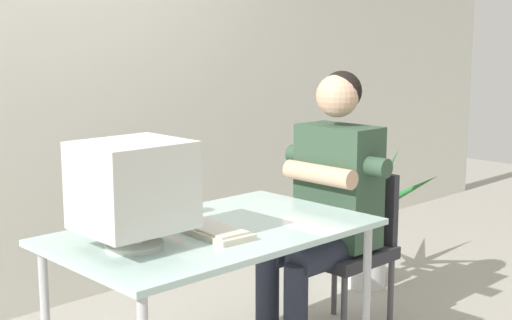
{
  "coord_description": "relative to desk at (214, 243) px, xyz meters",
  "views": [
    {
      "loc": [
        -1.79,
        -2.11,
        1.47
      ],
      "look_at": [
        0.23,
        0.0,
        0.96
      ],
      "focal_mm": 50.32,
      "sensor_mm": 36.0,
      "label": 1
    }
  ],
  "objects": [
    {
      "name": "wall_back",
      "position": [
        0.3,
        1.4,
        0.85
      ],
      "size": [
        8.0,
        0.1,
        3.0
      ],
      "primitive_type": "cube",
      "color": "silver",
      "rests_on": "ground_plane"
    },
    {
      "name": "desk",
      "position": [
        0.0,
        0.0,
        0.0
      ],
      "size": [
        1.27,
        0.77,
        0.71
      ],
      "color": "#B7B7BC",
      "rests_on": "ground_plane"
    },
    {
      "name": "crt_monitor",
      "position": [
        -0.37,
        0.0,
        0.28
      ],
      "size": [
        0.38,
        0.33,
        0.39
      ],
      "color": "silver",
      "rests_on": "desk"
    },
    {
      "name": "keyboard",
      "position": [
        -0.06,
        -0.01,
        0.07
      ],
      "size": [
        0.19,
        0.47,
        0.03
      ],
      "color": "beige",
      "rests_on": "desk"
    },
    {
      "name": "office_chair",
      "position": [
        0.9,
        0.04,
        -0.18
      ],
      "size": [
        0.42,
        0.42,
        0.8
      ],
      "color": "#4C4C51",
      "rests_on": "ground_plane"
    },
    {
      "name": "person_seated",
      "position": [
        0.73,
        0.04,
        0.06
      ],
      "size": [
        0.68,
        0.59,
        1.31
      ],
      "color": "#334C38",
      "rests_on": "ground_plane"
    },
    {
      "name": "potted_plant",
      "position": [
        1.51,
        0.39,
        -0.28
      ],
      "size": [
        0.69,
        0.74,
        0.83
      ],
      "color": "silver",
      "rests_on": "ground_plane"
    },
    {
      "name": "desk_mug",
      "position": [
        0.04,
        0.27,
        0.11
      ],
      "size": [
        0.08,
        0.09,
        0.11
      ],
      "color": "red",
      "rests_on": "desk"
    }
  ]
}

